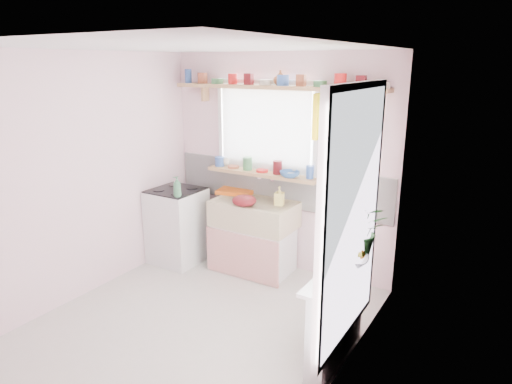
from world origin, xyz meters
The scene contains 19 objects.
room centered at (0.66, 0.86, 1.37)m, with size 3.20×3.20×3.20m.
sink_unit centered at (-0.15, 1.29, 0.43)m, with size 0.95×0.65×1.11m.
cooker centered at (-1.10, 1.05, 0.46)m, with size 0.58×0.58×0.93m.
radiator_ledge centered at (1.30, 0.20, 0.40)m, with size 0.22×0.95×0.78m.
windowsill centered at (-0.15, 1.48, 1.14)m, with size 1.40×0.22×0.04m, color tan.
pine_shelf centered at (0.00, 1.47, 2.12)m, with size 2.52×0.24×0.04m, color tan.
shelf_crockery centered at (-0.04, 1.47, 2.19)m, with size 2.47×0.11×0.12m.
sill_crockery centered at (-0.17, 1.48, 1.22)m, with size 1.35×0.11×0.12m.
dish_tray centered at (-0.53, 1.50, 0.87)m, with size 0.43×0.32×0.04m, color orange.
colander centered at (-0.16, 1.10, 0.91)m, with size 0.27×0.27×0.12m, color #5E1015.
jade_plant centered at (1.33, 0.60, 1.02)m, with size 0.44×0.38×0.49m, color #275B24.
fruit_bowl centered at (1.33, 0.41, 0.81)m, with size 0.28×0.28×0.07m, color silver.
herb_pot centered at (1.27, -0.07, 0.88)m, with size 0.11×0.07×0.20m, color #296629.
soap_bottle_sink centered at (0.16, 1.33, 0.96)m, with size 0.10×0.10×0.21m, color #DECF62.
sill_cup centered at (-0.71, 1.54, 1.21)m, with size 0.13×0.13×0.10m, color silver.
sill_bowl centered at (0.24, 1.42, 1.19)m, with size 0.22×0.22×0.07m, color #315FA2.
shelf_vase centered at (0.04, 1.53, 2.22)m, with size 0.15×0.15×0.16m, color #9A572F.
cooker_bottle centered at (-0.88, 0.83, 1.03)m, with size 0.09×0.09×0.23m, color #3F7F55.
fruit centered at (1.34, 0.42, 0.87)m, with size 0.20×0.14×0.10m.
Camera 1 is at (2.43, -2.96, 2.38)m, focal length 32.00 mm.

